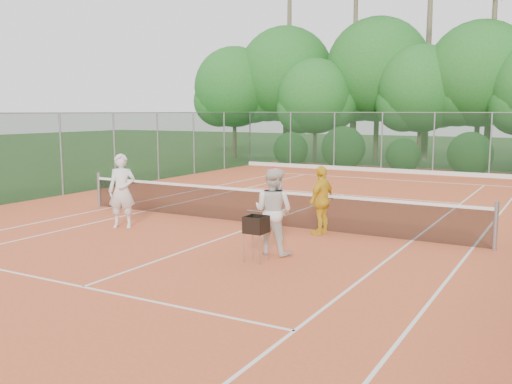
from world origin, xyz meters
TOP-DOWN VIEW (x-y plane):
  - ground at (0.00, 0.00)m, footprint 120.00×120.00m
  - clay_court at (0.00, 0.00)m, footprint 18.00×36.00m
  - tennis_net at (0.00, 0.00)m, footprint 11.97×0.10m
  - player_white at (-2.98, -2.12)m, footprint 0.85×0.75m
  - player_center_grp at (1.80, -2.65)m, footprint 0.94×0.76m
  - player_yellow at (1.93, -0.32)m, footprint 0.56×1.06m
  - ball_hopper at (1.79, -3.39)m, footprint 0.41×0.41m
  - stray_ball_a at (-0.87, 11.74)m, footprint 0.07×0.07m
  - stray_ball_b at (-2.45, 9.87)m, footprint 0.07×0.07m
  - stray_ball_c at (-0.37, 11.45)m, footprint 0.07×0.07m
  - court_markings at (0.00, 0.00)m, footprint 11.03×23.83m
  - fence_back at (0.00, 15.00)m, footprint 18.07×0.07m
  - tropical_treeline at (1.43, 20.22)m, footprint 32.10×8.49m

SIDE VIEW (x-z plane):
  - ground at x=0.00m, z-range 0.00..0.00m
  - clay_court at x=0.00m, z-range 0.00..0.02m
  - court_markings at x=0.00m, z-range 0.02..0.03m
  - stray_ball_a at x=-0.87m, z-range 0.02..0.09m
  - stray_ball_b at x=-2.45m, z-range 0.02..0.09m
  - stray_ball_c at x=-0.37m, z-range 0.02..0.09m
  - tennis_net at x=0.00m, z-range -0.02..1.08m
  - ball_hopper at x=1.79m, z-range 0.30..1.24m
  - player_yellow at x=1.93m, z-range 0.02..1.74m
  - player_center_grp at x=1.80m, z-range 0.01..1.91m
  - player_white at x=-2.98m, z-range 0.02..1.97m
  - fence_back at x=0.00m, z-range 0.02..3.02m
  - tropical_treeline at x=1.43m, z-range -2.40..12.63m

